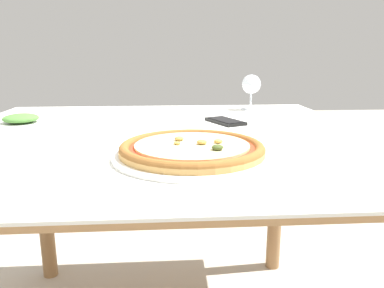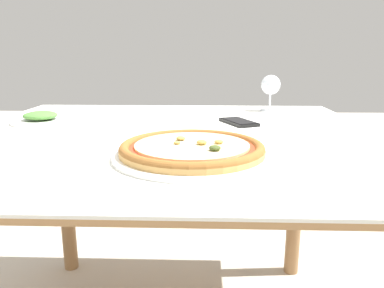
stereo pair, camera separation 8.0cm
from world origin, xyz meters
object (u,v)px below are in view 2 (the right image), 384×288
(pizza_plate, at_px, (192,150))
(side_plate, at_px, (41,118))
(dining_table, at_px, (168,160))
(cell_phone, at_px, (239,122))
(wine_glass_far_left, at_px, (271,86))
(fork, at_px, (59,149))

(pizza_plate, bearing_deg, side_plate, 141.76)
(dining_table, distance_m, pizza_plate, 0.28)
(pizza_plate, distance_m, cell_phone, 0.42)
(wine_glass_far_left, bearing_deg, dining_table, -130.22)
(pizza_plate, relative_size, fork, 2.03)
(pizza_plate, distance_m, fork, 0.31)
(wine_glass_far_left, height_order, cell_phone, wine_glass_far_left)
(dining_table, relative_size, wine_glass_far_left, 8.69)
(cell_phone, height_order, side_plate, side_plate)
(wine_glass_far_left, bearing_deg, cell_phone, -117.53)
(side_plate, bearing_deg, pizza_plate, -38.24)
(fork, bearing_deg, pizza_plate, -9.15)
(cell_phone, relative_size, side_plate, 0.87)
(dining_table, xyz_separation_m, wine_glass_far_left, (0.36, 0.42, 0.18))
(wine_glass_far_left, xyz_separation_m, cell_phone, (-0.14, -0.28, -0.09))
(cell_phone, bearing_deg, pizza_plate, -108.63)
(dining_table, height_order, side_plate, side_plate)
(dining_table, relative_size, cell_phone, 7.48)
(side_plate, bearing_deg, dining_table, -18.19)
(side_plate, bearing_deg, fork, -60.86)
(dining_table, relative_size, side_plate, 6.54)
(pizza_plate, height_order, cell_phone, pizza_plate)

